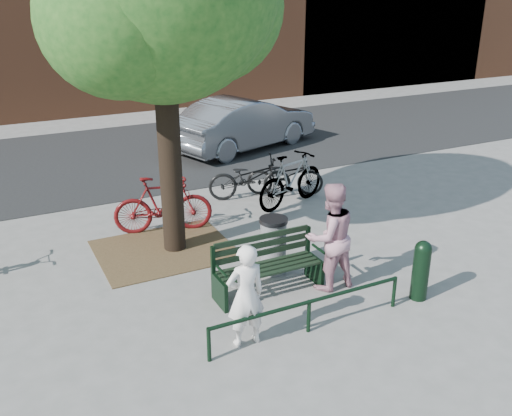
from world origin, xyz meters
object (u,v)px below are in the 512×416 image
park_bench (267,264)px  bicycle_c (250,178)px  person_right (330,237)px  litter_bin (273,245)px  person_left (246,296)px  bollard (421,268)px  parked_car (244,123)px

park_bench → bicycle_c: (1.58, 3.84, 0.01)m
person_right → bicycle_c: 4.23m
litter_bin → person_left: bearing=-128.2°
person_right → park_bench: bearing=-18.8°
bollard → litter_bin: (-1.61, 1.78, -0.03)m
bicycle_c → person_right: bearing=-172.2°
park_bench → parked_car: 8.32m
park_bench → litter_bin: litter_bin is taller
park_bench → bollard: size_ratio=1.78×
park_bench → litter_bin: 0.65m
person_right → bollard: bearing=138.4°
park_bench → parked_car: bearing=67.0°
person_right → bollard: (1.06, -0.94, -0.36)m
bollard → park_bench: bearing=147.9°
park_bench → person_right: bearing=-18.7°
bollard → bicycle_c: bicycle_c is taller
person_right → bicycle_c: bearing=-98.7°
parked_car → park_bench: bearing=138.4°
park_bench → person_right: (0.95, -0.32, 0.40)m
parked_car → bicycle_c: bearing=137.7°
person_left → bollard: size_ratio=1.51×
person_left → person_right: bearing=-154.3°
bicycle_c → parked_car: 4.17m
park_bench → bollard: same height
bicycle_c → parked_car: (1.67, 3.81, 0.26)m
person_left → bollard: bearing=179.6°
bicycle_c → person_left: bearing=169.8°
bicycle_c → parked_car: bearing=-7.4°
litter_bin → bicycle_c: bicycle_c is taller
person_left → person_right: (1.85, 0.81, 0.14)m
person_left → parked_car: bearing=-113.2°
bollard → person_right: bearing=138.5°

